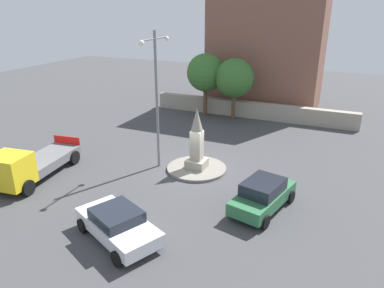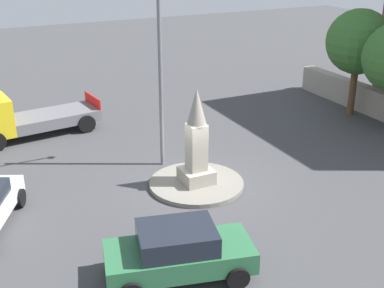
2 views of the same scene
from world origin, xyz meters
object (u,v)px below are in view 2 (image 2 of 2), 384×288
object	(u,v)px
monument	(197,143)
streetlamp	(160,48)
truck_yellow_near_island	(20,118)
car_green_far_side	(179,252)
tree_near_wall	(359,42)

from	to	relation	value
monument	streetlamp	world-z (taller)	streetlamp
monument	truck_yellow_near_island	bearing A→B (deg)	122.73
car_green_far_side	truck_yellow_near_island	xyz separation A→B (m)	(-2.25, 12.62, 0.18)
monument	car_green_far_side	xyz separation A→B (m)	(-2.88, -4.65, -0.94)
streetlamp	monument	bearing A→B (deg)	-80.62
streetlamp	tree_near_wall	world-z (taller)	streetlamp
truck_yellow_near_island	tree_near_wall	distance (m)	16.90
car_green_far_side	truck_yellow_near_island	world-z (taller)	truck_yellow_near_island
streetlamp	car_green_far_side	xyz separation A→B (m)	(-2.49, -7.00, -4.02)
streetlamp	car_green_far_side	bearing A→B (deg)	-109.58
monument	tree_near_wall	world-z (taller)	tree_near_wall
monument	truck_yellow_near_island	xyz separation A→B (m)	(-5.12, 7.97, -0.76)
truck_yellow_near_island	monument	bearing A→B (deg)	-57.27
car_green_far_side	truck_yellow_near_island	distance (m)	12.82
monument	car_green_far_side	size ratio (longest dim) A/B	0.85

